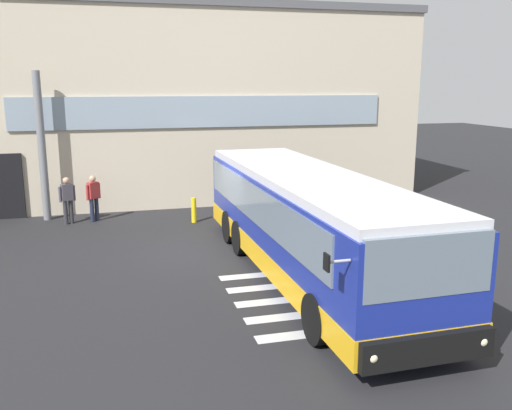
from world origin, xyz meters
name	(u,v)px	position (x,y,z in m)	size (l,w,h in m)	color
ground_plane	(211,252)	(0.00, 0.00, -0.01)	(80.00, 90.00, 0.02)	#232326
bay_paint_stripes	(326,296)	(2.00, -4.20, 0.00)	(4.40, 3.96, 0.01)	silver
terminal_building	(151,102)	(-0.69, 11.61, 4.01)	(22.32, 13.80, 8.04)	beige
entry_support_column	(42,147)	(-5.07, 5.40, 2.66)	(0.28, 0.28, 5.33)	slate
bus_main_foreground	(307,226)	(2.01, -2.76, 1.33)	(3.02, 11.19, 2.70)	navy
passenger_near_column	(67,197)	(-4.28, 4.57, 0.96)	(0.55, 0.47, 1.68)	#2D2D33
passenger_by_doorway	(94,196)	(-3.38, 4.70, 0.93)	(0.49, 0.40, 1.68)	#1E2338
safety_bollard_yellow	(194,210)	(0.06, 3.60, 0.45)	(0.18, 0.18, 0.90)	yellow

